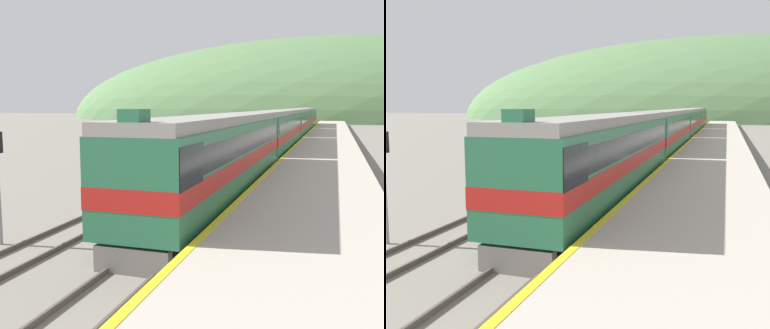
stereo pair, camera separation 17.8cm
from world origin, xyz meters
TOP-DOWN VIEW (x-y plane):
  - track_main at (0.00, 70.00)m, footprint 1.52×180.00m
  - track_siding at (-3.92, 70.00)m, footprint 1.51×180.00m
  - platform at (4.51, 50.00)m, footprint 5.74×140.00m
  - distant_hills at (0.00, 162.78)m, footprint 180.82×81.37m
  - station_shed at (-8.20, 44.65)m, footprint 7.29×6.31m
  - express_train_lead_car at (0.00, 25.99)m, footprint 2.94×20.46m
  - carriage_second at (0.00, 47.94)m, footprint 2.93×21.21m
  - carriage_third at (0.00, 70.03)m, footprint 2.93×21.21m
  - carriage_fourth at (0.00, 92.12)m, footprint 2.93×21.21m
  - siding_train at (-3.92, 67.50)m, footprint 2.90×44.69m

SIDE VIEW (x-z plane):
  - distant_hills at x=0.00m, z-range -27.01..27.01m
  - track_main at x=0.00m, z-range 0.00..0.16m
  - track_siding at x=-3.92m, z-range 0.00..0.16m
  - platform at x=4.51m, z-range -0.01..1.01m
  - station_shed at x=-8.20m, z-range 0.02..3.50m
  - siding_train at x=-3.92m, z-range 0.06..3.58m
  - carriage_second at x=0.00m, z-range 0.19..4.44m
  - carriage_third at x=0.00m, z-range 0.19..4.44m
  - carriage_fourth at x=0.00m, z-range 0.19..4.44m
  - express_train_lead_car at x=0.00m, z-range 0.02..4.63m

